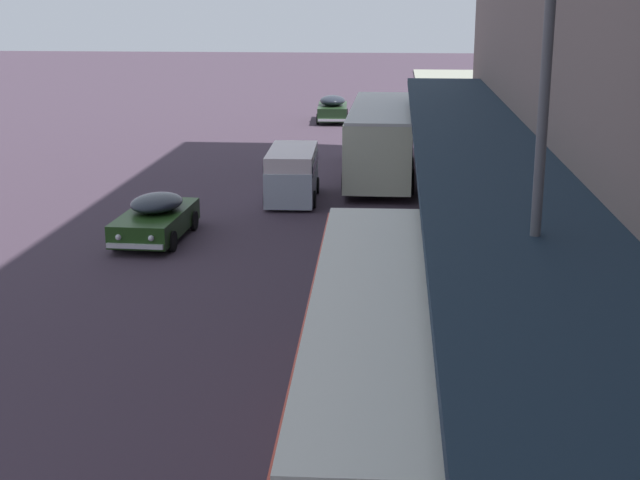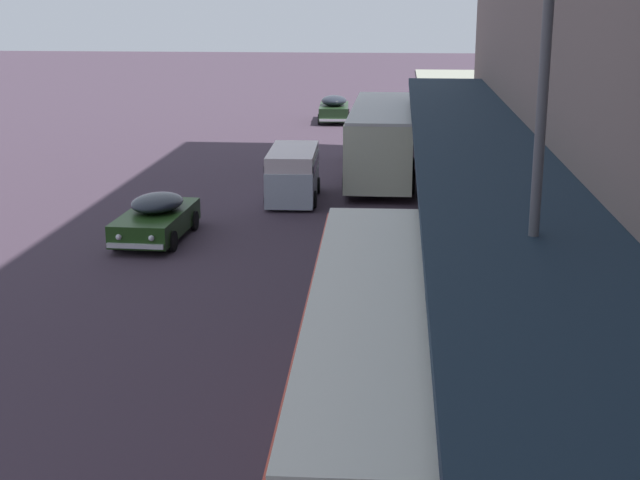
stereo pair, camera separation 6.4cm
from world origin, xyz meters
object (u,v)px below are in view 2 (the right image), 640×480
at_px(vw_van, 293,171).
at_px(fire_hydrant, 495,360).
at_px(transit_bus_kerbside_rear, 382,136).
at_px(sedan_trailing_near, 334,109).
at_px(sedan_lead_mid, 156,217).
at_px(street_lamp, 526,190).
at_px(transit_bus_kerbside_front, 387,372).

height_order(vw_van, fire_hydrant, vw_van).
height_order(transit_bus_kerbside_rear, sedan_trailing_near, transit_bus_kerbside_rear).
relative_size(sedan_lead_mid, street_lamp, 0.56).
distance_m(transit_bus_kerbside_front, sedan_lead_mid, 15.93).
bearing_deg(vw_van, sedan_lead_mid, -121.16).
height_order(transit_bus_kerbside_front, street_lamp, street_lamp).
bearing_deg(sedan_lead_mid, transit_bus_kerbside_rear, 57.21).
relative_size(transit_bus_kerbside_rear, sedan_lead_mid, 2.47).
bearing_deg(transit_bus_kerbside_rear, transit_bus_kerbside_front, -88.59).
bearing_deg(vw_van, sedan_trailing_near, 90.13).
distance_m(transit_bus_kerbside_rear, fire_hydrant, 21.19).
bearing_deg(street_lamp, transit_bus_kerbside_rear, 96.18).
xyz_separation_m(transit_bus_kerbside_rear, sedan_lead_mid, (-6.93, -10.76, -1.05)).
bearing_deg(fire_hydrant, transit_bus_kerbside_front, -119.39).
bearing_deg(sedan_lead_mid, street_lamp, -54.95).
bearing_deg(street_lamp, transit_bus_kerbside_front, -170.25).
relative_size(transit_bus_kerbside_rear, street_lamp, 1.39).
xyz_separation_m(transit_bus_kerbside_front, sedan_trailing_near, (-3.91, 41.99, -1.01)).
xyz_separation_m(transit_bus_kerbside_front, vw_van, (-3.86, 20.08, -0.71)).
relative_size(sedan_lead_mid, vw_van, 0.97).
bearing_deg(fire_hydrant, sedan_trailing_near, 98.97).
height_order(transit_bus_kerbside_front, vw_van, transit_bus_kerbside_front).
bearing_deg(sedan_trailing_near, sedan_lead_mid, -97.39).
bearing_deg(transit_bus_kerbside_front, sedan_lead_mid, 118.32).
relative_size(vw_van, street_lamp, 0.58).
distance_m(transit_bus_kerbside_front, vw_van, 20.46).
height_order(sedan_trailing_near, vw_van, vw_van).
relative_size(sedan_lead_mid, fire_hydrant, 6.38).
distance_m(sedan_trailing_near, fire_hydrant, 38.70).
height_order(sedan_lead_mid, fire_hydrant, sedan_lead_mid).
xyz_separation_m(transit_bus_kerbside_front, transit_bus_kerbside_rear, (-0.61, 24.75, -0.05)).
height_order(transit_bus_kerbside_rear, sedan_lead_mid, transit_bus_kerbside_rear).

